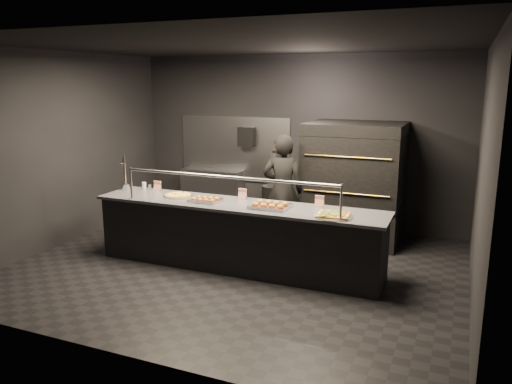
# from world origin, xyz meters

# --- Properties ---
(room) EXTENTS (6.04, 6.00, 3.00)m
(room) POSITION_xyz_m (-0.02, 0.05, 1.50)
(room) COLOR black
(room) RESTS_ON ground
(service_counter) EXTENTS (4.10, 0.78, 1.37)m
(service_counter) POSITION_xyz_m (0.00, -0.00, 0.46)
(service_counter) COLOR black
(service_counter) RESTS_ON ground
(pizza_oven) EXTENTS (1.50, 1.23, 1.91)m
(pizza_oven) POSITION_xyz_m (1.20, 1.90, 0.97)
(pizza_oven) COLOR black
(pizza_oven) RESTS_ON ground
(prep_shelf) EXTENTS (1.20, 0.35, 0.90)m
(prep_shelf) POSITION_xyz_m (-1.60, 2.32, 0.45)
(prep_shelf) COLOR #99999E
(prep_shelf) RESTS_ON ground
(towel_dispenser) EXTENTS (0.30, 0.20, 0.35)m
(towel_dispenser) POSITION_xyz_m (-0.90, 2.39, 1.55)
(towel_dispenser) COLOR black
(towel_dispenser) RESTS_ON room
(fire_extinguisher) EXTENTS (0.14, 0.14, 0.51)m
(fire_extinguisher) POSITION_xyz_m (-0.35, 2.40, 1.06)
(fire_extinguisher) COLOR #B2B2B7
(fire_extinguisher) RESTS_ON room
(beer_tap) EXTENTS (0.15, 0.22, 0.59)m
(beer_tap) POSITION_xyz_m (-1.95, 0.15, 1.09)
(beer_tap) COLOR silver
(beer_tap) RESTS_ON service_counter
(round_pizza) EXTENTS (0.43, 0.43, 0.03)m
(round_pizza) POSITION_xyz_m (-0.96, 0.06, 0.94)
(round_pizza) COLOR silver
(round_pizza) RESTS_ON service_counter
(slider_tray_a) EXTENTS (0.46, 0.37, 0.07)m
(slider_tray_a) POSITION_xyz_m (-0.45, -0.07, 0.94)
(slider_tray_a) COLOR silver
(slider_tray_a) RESTS_ON service_counter
(slider_tray_b) EXTENTS (0.53, 0.40, 0.08)m
(slider_tray_b) POSITION_xyz_m (0.50, -0.04, 0.95)
(slider_tray_b) COLOR silver
(slider_tray_b) RESTS_ON service_counter
(square_pizza) EXTENTS (0.49, 0.49, 0.05)m
(square_pizza) POSITION_xyz_m (1.37, -0.15, 0.94)
(square_pizza) COLOR silver
(square_pizza) RESTS_ON service_counter
(condiment_jar) EXTENTS (0.17, 0.07, 0.11)m
(condiment_jar) POSITION_xyz_m (-1.67, 0.28, 0.97)
(condiment_jar) COLOR silver
(condiment_jar) RESTS_ON service_counter
(tent_cards) EXTENTS (2.66, 0.04, 0.15)m
(tent_cards) POSITION_xyz_m (-0.14, 0.28, 1.00)
(tent_cards) COLOR white
(tent_cards) RESTS_ON service_counter
(trash_bin) EXTENTS (0.43, 0.43, 0.71)m
(trash_bin) POSITION_xyz_m (-0.30, 2.22, 0.36)
(trash_bin) COLOR black
(trash_bin) RESTS_ON ground
(worker) EXTENTS (0.72, 0.55, 1.76)m
(worker) POSITION_xyz_m (0.23, 1.20, 0.88)
(worker) COLOR black
(worker) RESTS_ON ground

